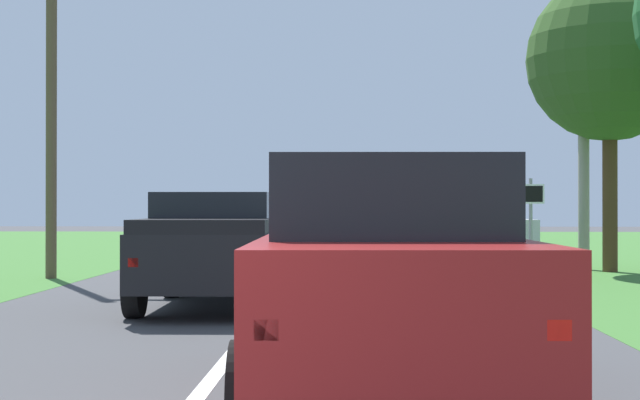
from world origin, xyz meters
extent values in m
plane|color=#424244|center=(0.00, 9.84, 0.00)|extent=(120.00, 120.00, 0.00)
cube|color=maroon|center=(1.58, 3.99, 0.86)|extent=(2.12, 5.02, 1.00)
cube|color=black|center=(1.57, 4.24, 1.67)|extent=(1.84, 3.12, 0.62)
cube|color=red|center=(0.81, 1.51, 0.91)|extent=(0.14, 0.06, 0.12)
cube|color=red|center=(2.46, 1.55, 0.91)|extent=(0.14, 0.06, 0.12)
cylinder|color=black|center=(0.54, 5.51, 0.36)|extent=(0.26, 0.72, 0.72)
cylinder|color=black|center=(2.55, 5.55, 0.36)|extent=(0.26, 0.72, 0.72)
cylinder|color=black|center=(0.61, 2.43, 0.36)|extent=(0.26, 0.72, 0.72)
cylinder|color=black|center=(2.62, 2.47, 0.36)|extent=(0.26, 0.72, 0.72)
cube|color=black|center=(-0.82, 11.15, 0.81)|extent=(2.05, 4.93, 0.82)
cube|color=black|center=(-0.82, 10.90, 1.52)|extent=(1.78, 1.89, 0.59)
cube|color=black|center=(-0.80, 9.63, 1.32)|extent=(1.92, 1.89, 0.20)
cube|color=red|center=(-1.61, 8.72, 0.85)|extent=(0.14, 0.06, 0.12)
cube|color=red|center=(0.02, 8.74, 0.85)|extent=(0.14, 0.06, 0.12)
cylinder|color=black|center=(-1.84, 12.66, 0.40)|extent=(0.25, 0.80, 0.80)
cylinder|color=black|center=(0.15, 12.68, 0.40)|extent=(0.25, 0.80, 0.80)
cylinder|color=black|center=(-1.80, 9.62, 0.40)|extent=(0.25, 0.80, 0.80)
cylinder|color=black|center=(0.19, 9.64, 0.40)|extent=(0.25, 0.80, 0.80)
cylinder|color=brown|center=(-5.34, 16.88, 4.48)|extent=(0.24, 0.24, 8.95)
cylinder|color=gray|center=(5.37, 17.47, 1.12)|extent=(0.08, 0.08, 2.23)
cube|color=white|center=(5.37, 17.44, 1.88)|extent=(0.60, 0.03, 0.44)
cube|color=black|center=(5.37, 17.43, 1.88)|extent=(0.52, 0.01, 0.36)
cylinder|color=#4C351E|center=(7.66, 19.35, 1.85)|extent=(0.36, 0.36, 3.70)
sphere|color=#315322|center=(7.66, 19.35, 5.22)|extent=(4.04, 4.04, 4.04)
cube|color=silver|center=(3.67, 19.77, 0.81)|extent=(4.40, 1.89, 0.94)
cube|color=black|center=(3.89, 19.77, 1.55)|extent=(2.65, 1.64, 0.55)
cube|color=red|center=(1.50, 20.48, 0.86)|extent=(0.06, 0.14, 0.12)
cube|color=red|center=(1.53, 18.99, 0.86)|extent=(0.06, 0.14, 0.12)
cylinder|color=black|center=(5.01, 20.70, 0.34)|extent=(0.68, 0.23, 0.68)
cylinder|color=black|center=(5.04, 18.89, 0.34)|extent=(0.68, 0.23, 0.68)
cylinder|color=black|center=(2.30, 20.65, 0.34)|extent=(0.68, 0.23, 0.68)
cylinder|color=black|center=(2.33, 18.84, 0.34)|extent=(0.68, 0.23, 0.68)
cylinder|color=#9E998E|center=(7.22, 20.13, 4.28)|extent=(0.28, 0.28, 8.56)
camera|label=1|loc=(1.27, -3.81, 1.61)|focal=52.82mm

